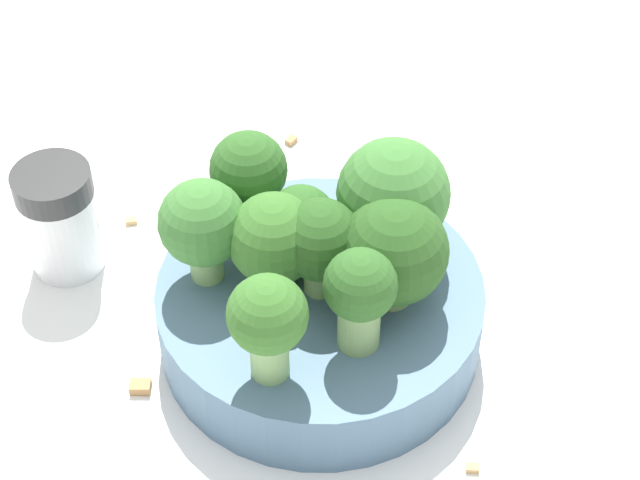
% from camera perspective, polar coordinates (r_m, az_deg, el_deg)
% --- Properties ---
extents(ground_plane, '(3.00, 3.00, 0.00)m').
position_cam_1_polar(ground_plane, '(0.53, 0.00, -5.25)').
color(ground_plane, white).
extents(bowl, '(0.15, 0.15, 0.04)m').
position_cam_1_polar(bowl, '(0.51, 0.00, -3.94)').
color(bowl, slate).
rests_on(bowl, ground_plane).
extents(broccoli_floret_0, '(0.03, 0.03, 0.05)m').
position_cam_1_polar(broccoli_floret_0, '(0.45, 2.12, -2.88)').
color(broccoli_floret_0, '#7A9E5B').
rests_on(broccoli_floret_0, bowl).
extents(broccoli_floret_1, '(0.03, 0.03, 0.04)m').
position_cam_1_polar(broccoli_floret_1, '(0.49, -0.68, 0.99)').
color(broccoli_floret_1, '#8EB770').
rests_on(broccoli_floret_1, bowl).
extents(broccoli_floret_2, '(0.04, 0.04, 0.05)m').
position_cam_1_polar(broccoli_floret_2, '(0.48, 0.20, -0.39)').
color(broccoli_floret_2, '#7A9E5B').
rests_on(broccoli_floret_2, bowl).
extents(broccoli_floret_3, '(0.04, 0.04, 0.05)m').
position_cam_1_polar(broccoli_floret_3, '(0.48, -2.46, -0.04)').
color(broccoli_floret_3, '#84AD66').
rests_on(broccoli_floret_3, bowl).
extents(broccoli_floret_4, '(0.04, 0.04, 0.05)m').
position_cam_1_polar(broccoli_floret_4, '(0.51, -3.83, 3.61)').
color(broccoli_floret_4, '#84AD66').
rests_on(broccoli_floret_4, bowl).
extents(broccoli_floret_5, '(0.04, 0.04, 0.05)m').
position_cam_1_polar(broccoli_floret_5, '(0.48, -6.28, 0.77)').
color(broccoli_floret_5, '#84AD66').
rests_on(broccoli_floret_5, bowl).
extents(broccoli_floret_6, '(0.03, 0.03, 0.05)m').
position_cam_1_polar(broccoli_floret_6, '(0.44, -2.80, -4.32)').
color(broccoli_floret_6, '#84AD66').
rests_on(broccoli_floret_6, bowl).
extents(broccoli_floret_7, '(0.05, 0.05, 0.05)m').
position_cam_1_polar(broccoli_floret_7, '(0.48, 3.95, -0.71)').
color(broccoli_floret_7, '#7A9E5B').
rests_on(broccoli_floret_7, bowl).
extents(broccoli_floret_8, '(0.05, 0.05, 0.06)m').
position_cam_1_polar(broccoli_floret_8, '(0.49, 3.92, 2.36)').
color(broccoli_floret_8, '#7A9E5B').
rests_on(broccoli_floret_8, bowl).
extents(pepper_shaker, '(0.04, 0.04, 0.06)m').
position_cam_1_polar(pepper_shaker, '(0.56, -13.69, 1.10)').
color(pepper_shaker, silver).
rests_on(pepper_shaker, ground_plane).
extents(almond_crumb_0, '(0.01, 0.01, 0.01)m').
position_cam_1_polar(almond_crumb_0, '(0.59, -10.06, 1.11)').
color(almond_crumb_0, tan).
rests_on(almond_crumb_0, ground_plane).
extents(almond_crumb_1, '(0.01, 0.01, 0.01)m').
position_cam_1_polar(almond_crumb_1, '(0.58, -6.33, 1.20)').
color(almond_crumb_1, olive).
rests_on(almond_crumb_1, ground_plane).
extents(almond_crumb_2, '(0.01, 0.01, 0.01)m').
position_cam_1_polar(almond_crumb_2, '(0.51, -9.59, -7.56)').
color(almond_crumb_2, '#AD7F4C').
rests_on(almond_crumb_2, ground_plane).
extents(almond_crumb_3, '(0.01, 0.01, 0.01)m').
position_cam_1_polar(almond_crumb_3, '(0.48, 8.14, -11.85)').
color(almond_crumb_3, tan).
rests_on(almond_crumb_3, ground_plane).
extents(almond_crumb_4, '(0.01, 0.01, 0.01)m').
position_cam_1_polar(almond_crumb_4, '(0.63, -1.55, 5.44)').
color(almond_crumb_4, '#AD7F4C').
rests_on(almond_crumb_4, ground_plane).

